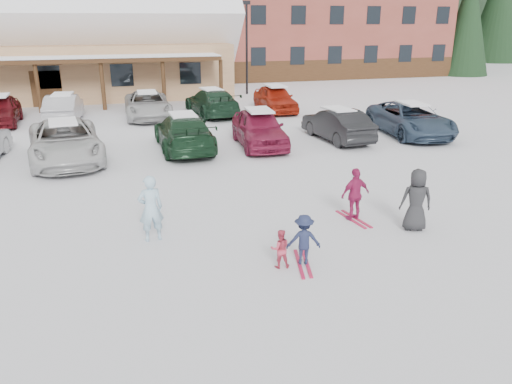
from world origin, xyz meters
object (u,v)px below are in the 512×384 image
object	(u,v)px
child_magenta	(355,194)
parked_car_8	(0,110)
parked_car_4	(259,128)
parked_car_12	(275,99)
lamp_post	(247,43)
adult_skier	(151,209)
parked_car_6	(410,119)
parked_car_10	(148,105)
toddler_red	(280,249)
child_navy	(304,240)
bystander_dark	(416,200)
parked_car_9	(64,108)
parked_car_2	(65,142)
parked_car_11	(212,102)
day_lodge	(17,38)
parked_car_5	(337,125)
parked_car_3	(184,132)

from	to	relation	value
child_magenta	parked_car_8	bearing A→B (deg)	-63.40
parked_car_4	parked_car_12	distance (m)	8.54
lamp_post	adult_skier	size ratio (longest dim) A/B	3.79
parked_car_6	parked_car_8	bearing A→B (deg)	162.50
parked_car_4	parked_car_10	distance (m)	8.89
toddler_red	parked_car_8	world-z (taller)	parked_car_8
parked_car_10	child_navy	bearing A→B (deg)	-83.25
parked_car_8	bystander_dark	bearing A→B (deg)	-56.08
lamp_post	parked_car_9	xyz separation A→B (m)	(-12.01, -7.38, -2.86)
parked_car_12	adult_skier	bearing A→B (deg)	-116.92
child_magenta	parked_car_2	xyz separation A→B (m)	(-8.01, 8.45, 0.04)
parked_car_9	parked_car_11	bearing A→B (deg)	-178.35
child_navy	parked_car_10	distance (m)	18.82
day_lodge	adult_skier	world-z (taller)	day_lodge
parked_car_2	parked_car_5	distance (m)	11.54
parked_car_4	parked_car_8	distance (m)	14.10
adult_skier	bystander_dark	world-z (taller)	adult_skier
parked_car_2	parked_car_12	distance (m)	13.80
lamp_post	parked_car_6	world-z (taller)	lamp_post
parked_car_2	parked_car_9	bearing A→B (deg)	87.74
adult_skier	toddler_red	distance (m)	3.45
parked_car_2	parked_car_3	bearing A→B (deg)	-0.40
bystander_dark	parked_car_10	distance (m)	18.52
adult_skier	parked_car_11	bearing A→B (deg)	-113.91
bystander_dark	parked_car_6	bearing A→B (deg)	-103.12
parked_car_10	parked_car_12	bearing A→B (deg)	0.66
child_navy	parked_car_6	bearing A→B (deg)	-118.13
parked_car_6	parked_car_12	size ratio (longest dim) A/B	1.21
parked_car_3	parked_car_12	size ratio (longest dim) A/B	1.16
lamp_post	adult_skier	xyz separation A→B (m)	(-8.78, -23.96, -2.76)
child_magenta	parked_car_6	size ratio (longest dim) A/B	0.27
child_navy	parked_car_12	world-z (taller)	parked_car_12
child_magenta	parked_car_3	world-z (taller)	parked_car_3
parked_car_10	parked_car_3	bearing A→B (deg)	-82.62
toddler_red	parked_car_6	distance (m)	14.96
lamp_post	parked_car_3	size ratio (longest dim) A/B	1.24
lamp_post	parked_car_10	bearing A→B (deg)	-135.65
day_lodge	parked_car_4	distance (m)	22.11
child_navy	child_magenta	distance (m)	3.09
parked_car_6	parked_car_9	world-z (taller)	parked_car_6
parked_car_5	parked_car_9	world-z (taller)	parked_car_9
parked_car_3	parked_car_12	xyz separation A→B (m)	(6.48, 7.67, 0.01)
parked_car_4	parked_car_9	size ratio (longest dim) A/B	1.03
adult_skier	parked_car_12	distance (m)	18.57
parked_car_6	toddler_red	bearing A→B (deg)	-127.80
parked_car_9	parked_car_12	xyz separation A→B (m)	(11.76, -0.08, 0.02)
parked_car_8	parked_car_10	world-z (taller)	parked_car_8
day_lodge	parked_car_6	bearing A→B (deg)	-43.30
child_magenta	parked_car_10	world-z (taller)	child_magenta
adult_skier	parked_car_4	xyz separation A→B (m)	(5.26, 8.61, -0.06)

